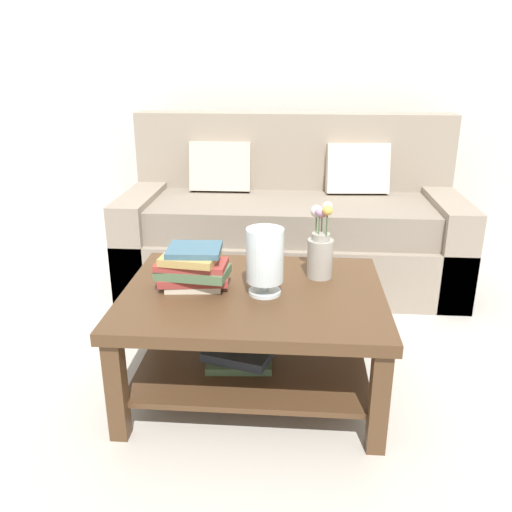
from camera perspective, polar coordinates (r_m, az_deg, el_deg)
name	(u,v)px	position (r m, az deg, el deg)	size (l,w,h in m)	color
ground_plane	(271,344)	(2.82, 1.58, -9.39)	(10.00, 10.00, 0.00)	#B7B2A8
back_wall	(284,65)	(4.10, 3.01, 19.62)	(6.40, 0.12, 2.70)	beige
couch	(291,226)	(3.53, 3.73, 3.24)	(2.12, 0.90, 1.06)	gray
coffee_table	(252,320)	(2.32, -0.40, -6.84)	(1.10, 0.85, 0.48)	#4C331E
book_stack_main	(193,268)	(2.27, -6.75, -1.31)	(0.31, 0.23, 0.18)	beige
glass_hurricane_vase	(265,258)	(2.17, 0.96, -0.19)	(0.15, 0.15, 0.28)	silver
flower_pitcher	(320,249)	(2.37, 6.87, 0.78)	(0.11, 0.12, 0.35)	#9E998E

